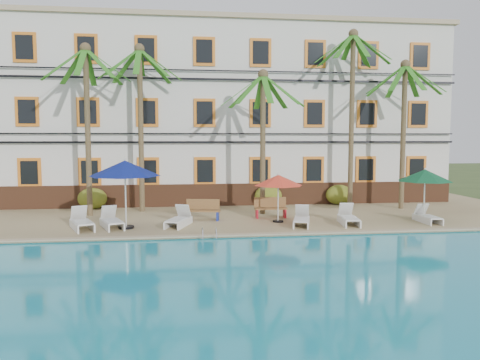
{
  "coord_description": "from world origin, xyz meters",
  "views": [
    {
      "loc": [
        -2.72,
        -18.12,
        3.91
      ],
      "look_at": [
        -0.1,
        3.0,
        2.0
      ],
      "focal_mm": 35.0,
      "sensor_mm": 36.0,
      "label": 1
    }
  ],
  "objects": [
    {
      "name": "lounger_a",
      "position": [
        -6.77,
        1.14,
        0.54
      ],
      "size": [
        1.33,
        2.01,
        0.9
      ],
      "color": "silver",
      "rests_on": "pool_deck"
    },
    {
      "name": "palm_c",
      "position": [
        1.13,
        4.04,
        4.73
      ],
      "size": [
        4.03,
        4.03,
        6.91
      ],
      "color": "brown",
      "rests_on": "pool_deck"
    },
    {
      "name": "lounger_e",
      "position": [
        4.29,
        0.83,
        0.53
      ],
      "size": [
        0.89,
        1.9,
        0.86
      ],
      "color": "silver",
      "rests_on": "pool_deck"
    },
    {
      "name": "pool_deck",
      "position": [
        0.0,
        5.0,
        0.12
      ],
      "size": [
        30.0,
        12.0,
        0.25
      ],
      "primitive_type": "cube",
      "color": "tan",
      "rests_on": "ground"
    },
    {
      "name": "palm_a",
      "position": [
        -7.08,
        4.53,
        5.38
      ],
      "size": [
        4.03,
        4.03,
        8.04
      ],
      "color": "brown",
      "rests_on": "pool_deck"
    },
    {
      "name": "shrub_mid",
      "position": [
        1.89,
        6.6,
        0.8
      ],
      "size": [
        1.5,
        0.9,
        1.1
      ],
      "primitive_type": "ellipsoid",
      "color": "#215819",
      "rests_on": "pool_deck"
    },
    {
      "name": "lounger_f",
      "position": [
        7.85,
        0.84,
        0.5
      ],
      "size": [
        0.6,
        1.65,
        0.78
      ],
      "color": "silver",
      "rests_on": "pool_deck"
    },
    {
      "name": "shrub_left",
      "position": [
        -7.34,
        6.6,
        0.8
      ],
      "size": [
        1.5,
        0.9,
        1.1
      ],
      "primitive_type": "ellipsoid",
      "color": "#215819",
      "rests_on": "pool_deck"
    },
    {
      "name": "palm_e",
      "position": [
        8.63,
        4.87,
        5.16
      ],
      "size": [
        4.03,
        4.03,
        7.65
      ],
      "color": "brown",
      "rests_on": "pool_deck"
    },
    {
      "name": "palm_d",
      "position": [
        6.1,
        5.55,
        6.08
      ],
      "size": [
        4.03,
        4.03,
        9.26
      ],
      "color": "brown",
      "rests_on": "pool_deck"
    },
    {
      "name": "pool_ladder",
      "position": [
        -1.75,
        -1.0,
        0.25
      ],
      "size": [
        0.54,
        0.74,
        0.74
      ],
      "color": "silver",
      "rests_on": "ground"
    },
    {
      "name": "shrub_right",
      "position": [
        5.87,
        6.6,
        0.8
      ],
      "size": [
        1.5,
        0.9,
        1.1
      ],
      "primitive_type": "ellipsoid",
      "color": "#215819",
      "rests_on": "pool_deck"
    },
    {
      "name": "hotel_building",
      "position": [
        0.0,
        9.98,
        5.37
      ],
      "size": [
        25.4,
        6.44,
        10.22
      ],
      "color": "silver",
      "rests_on": "pool_deck"
    },
    {
      "name": "lounger_d",
      "position": [
        2.23,
        0.78,
        0.52
      ],
      "size": [
        1.11,
        1.87,
        0.84
      ],
      "color": "silver",
      "rests_on": "pool_deck"
    },
    {
      "name": "bench_right",
      "position": [
        1.32,
        2.92,
        0.72
      ],
      "size": [
        1.51,
        0.5,
        0.93
      ],
      "color": "olive",
      "rests_on": "pool_deck"
    },
    {
      "name": "ground",
      "position": [
        0.0,
        0.0,
        0.0
      ],
      "size": [
        100.0,
        100.0,
        0.0
      ],
      "primitive_type": "plane",
      "color": "#384C23",
      "rests_on": "ground"
    },
    {
      "name": "pool_coping",
      "position": [
        0.0,
        -0.9,
        0.28
      ],
      "size": [
        30.0,
        0.35,
        0.06
      ],
      "primitive_type": "cube",
      "color": "tan",
      "rests_on": "pool_deck"
    },
    {
      "name": "palm_b",
      "position": [
        -4.73,
        5.51,
        5.51
      ],
      "size": [
        4.03,
        4.03,
        8.25
      ],
      "color": "brown",
      "rests_on": "pool_deck"
    },
    {
      "name": "lounger_c",
      "position": [
        -2.88,
        1.32,
        0.53
      ],
      "size": [
        1.21,
        1.91,
        0.85
      ],
      "color": "silver",
      "rests_on": "pool_deck"
    },
    {
      "name": "umbrella_green",
      "position": [
        7.85,
        1.14,
        2.27
      ],
      "size": [
        2.36,
        2.36,
        2.37
      ],
      "color": "black",
      "rests_on": "pool_deck"
    },
    {
      "name": "umbrella_red",
      "position": [
        1.42,
        1.73,
        2.07
      ],
      "size": [
        2.14,
        2.14,
        2.15
      ],
      "color": "black",
      "rests_on": "pool_deck"
    },
    {
      "name": "swimming_pool",
      "position": [
        0.0,
        -7.0,
        0.1
      ],
      "size": [
        26.0,
        12.0,
        0.2
      ],
      "primitive_type": "cube",
      "color": "teal",
      "rests_on": "ground"
    },
    {
      "name": "umbrella_blue",
      "position": [
        -5.01,
        1.09,
        2.68
      ],
      "size": [
        2.85,
        2.85,
        2.84
      ],
      "color": "black",
      "rests_on": "pool_deck"
    },
    {
      "name": "lounger_b",
      "position": [
        -5.61,
        1.26,
        0.53
      ],
      "size": [
        1.25,
        1.96,
        0.87
      ],
      "color": "silver",
      "rests_on": "pool_deck"
    },
    {
      "name": "bench_left",
      "position": [
        -1.79,
        2.64,
        0.72
      ],
      "size": [
        1.57,
        0.78,
        0.93
      ],
      "color": "olive",
      "rests_on": "pool_deck"
    }
  ]
}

